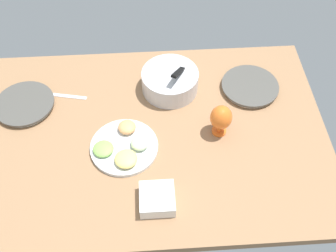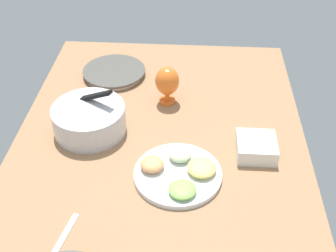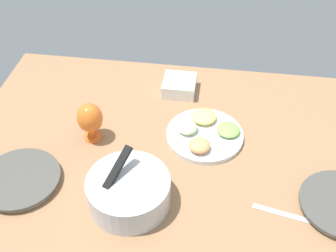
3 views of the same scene
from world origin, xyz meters
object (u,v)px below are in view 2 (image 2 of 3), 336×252
Objects in this scene: mixing_bowl at (89,118)px; hurricane_glass_orange at (167,82)px; fruit_platter at (179,172)px; square_bowl_white at (256,147)px; dinner_plate_right at (114,72)px.

mixing_bowl is 1.68× the size of hurricane_glass_orange.
hurricane_glass_orange is (40.89, 6.50, 7.53)cm from fruit_platter.
fruit_platter is 42.08cm from hurricane_glass_orange.
mixing_bowl reaches higher than square_bowl_white.
fruit_platter reaches higher than dinner_plate_right.
dinner_plate_right is 31.29cm from hurricane_glass_orange.
dinner_plate_right is 1.02× the size of mixing_bowl.
mixing_bowl reaches higher than hurricane_glass_orange.
square_bowl_white is at bearing -64.08° from fruit_platter.
square_bowl_white is at bearing -131.34° from hurricane_glass_orange.
dinner_plate_right is 73.17cm from square_bowl_white.
mixing_bowl is 59.76cm from square_bowl_white.
hurricane_glass_orange is at bearing -53.95° from mixing_bowl.
fruit_platter is at bearing -152.46° from dinner_plate_right.
fruit_platter is at bearing -122.69° from mixing_bowl.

